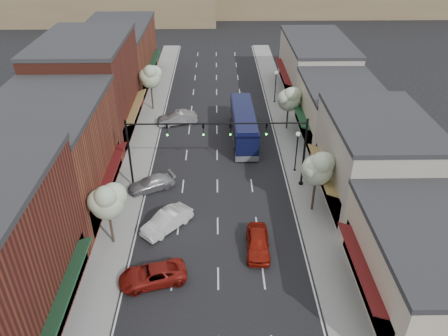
{
  "coord_description": "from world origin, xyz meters",
  "views": [
    {
      "loc": [
        0.02,
        -26.68,
        23.33
      ],
      "look_at": [
        0.63,
        7.69,
        2.2
      ],
      "focal_mm": 35.0,
      "sensor_mm": 36.0,
      "label": 1
    }
  ],
  "objects_px": {
    "signal_mast_left": "(155,144)",
    "tree_left_near": "(107,200)",
    "parked_car_e": "(177,118)",
    "tree_right_far": "(289,98)",
    "lamp_post_near": "(297,145)",
    "parked_car_b": "(167,221)",
    "coach_bus": "(243,124)",
    "tree_left_far": "(150,76)",
    "parked_car_a": "(153,275)",
    "tree_right_near": "(318,168)",
    "parked_car_c": "(151,183)",
    "lamp_post_far": "(276,82)",
    "red_hatchback": "(258,243)",
    "signal_mast_right": "(279,143)"
  },
  "relations": [
    {
      "from": "tree_left_far",
      "to": "parked_car_e",
      "type": "xyz_separation_m",
      "value": [
        3.44,
        -4.27,
        -3.82
      ]
    },
    {
      "from": "coach_bus",
      "to": "lamp_post_far",
      "type": "bearing_deg",
      "value": 63.84
    },
    {
      "from": "signal_mast_right",
      "to": "tree_left_near",
      "type": "height_order",
      "value": "signal_mast_right"
    },
    {
      "from": "red_hatchback",
      "to": "parked_car_b",
      "type": "height_order",
      "value": "parked_car_b"
    },
    {
      "from": "tree_right_far",
      "to": "tree_left_far",
      "type": "xyz_separation_m",
      "value": [
        -16.6,
        6.0,
        0.61
      ]
    },
    {
      "from": "signal_mast_right",
      "to": "tree_right_far",
      "type": "height_order",
      "value": "signal_mast_right"
    },
    {
      "from": "signal_mast_left",
      "to": "coach_bus",
      "type": "xyz_separation_m",
      "value": [
        8.62,
        9.73,
        -2.84
      ]
    },
    {
      "from": "signal_mast_right",
      "to": "tree_left_far",
      "type": "height_order",
      "value": "signal_mast_right"
    },
    {
      "from": "signal_mast_right",
      "to": "red_hatchback",
      "type": "distance_m",
      "value": 10.16
    },
    {
      "from": "tree_left_near",
      "to": "tree_left_far",
      "type": "relative_size",
      "value": 0.93
    },
    {
      "from": "signal_mast_left",
      "to": "tree_left_far",
      "type": "xyz_separation_m",
      "value": [
        -2.63,
        17.95,
        -0.02
      ]
    },
    {
      "from": "tree_left_near",
      "to": "parked_car_c",
      "type": "bearing_deg",
      "value": 74.91
    },
    {
      "from": "tree_right_far",
      "to": "lamp_post_near",
      "type": "distance_m",
      "value": 9.51
    },
    {
      "from": "coach_bus",
      "to": "parked_car_e",
      "type": "xyz_separation_m",
      "value": [
        -7.82,
        3.94,
        -1.0
      ]
    },
    {
      "from": "tree_left_near",
      "to": "coach_bus",
      "type": "relative_size",
      "value": 0.51
    },
    {
      "from": "lamp_post_near",
      "to": "parked_car_c",
      "type": "bearing_deg",
      "value": -168.13
    },
    {
      "from": "signal_mast_right",
      "to": "tree_right_far",
      "type": "xyz_separation_m",
      "value": [
        2.73,
        11.95,
        -0.63
      ]
    },
    {
      "from": "signal_mast_right",
      "to": "red_hatchback",
      "type": "relative_size",
      "value": 1.85
    },
    {
      "from": "lamp_post_near",
      "to": "parked_car_c",
      "type": "distance_m",
      "value": 14.5
    },
    {
      "from": "tree_right_far",
      "to": "lamp_post_far",
      "type": "height_order",
      "value": "tree_right_far"
    },
    {
      "from": "tree_left_near",
      "to": "parked_car_e",
      "type": "xyz_separation_m",
      "value": [
        3.44,
        21.73,
        -3.44
      ]
    },
    {
      "from": "lamp_post_near",
      "to": "coach_bus",
      "type": "height_order",
      "value": "lamp_post_near"
    },
    {
      "from": "parked_car_b",
      "to": "parked_car_e",
      "type": "relative_size",
      "value": 0.98
    },
    {
      "from": "signal_mast_right",
      "to": "tree_left_near",
      "type": "relative_size",
      "value": 1.44
    },
    {
      "from": "tree_right_far",
      "to": "tree_left_near",
      "type": "distance_m",
      "value": 25.99
    },
    {
      "from": "signal_mast_left",
      "to": "parked_car_c",
      "type": "distance_m",
      "value": 4.04
    },
    {
      "from": "signal_mast_right",
      "to": "parked_car_b",
      "type": "relative_size",
      "value": 1.76
    },
    {
      "from": "lamp_post_near",
      "to": "parked_car_a",
      "type": "bearing_deg",
      "value": -130.21
    },
    {
      "from": "lamp_post_far",
      "to": "lamp_post_near",
      "type": "bearing_deg",
      "value": -90.0
    },
    {
      "from": "parked_car_a",
      "to": "parked_car_c",
      "type": "distance_m",
      "value": 11.89
    },
    {
      "from": "signal_mast_right",
      "to": "tree_right_far",
      "type": "relative_size",
      "value": 1.51
    },
    {
      "from": "lamp_post_near",
      "to": "signal_mast_left",
      "type": "bearing_deg",
      "value": -169.44
    },
    {
      "from": "tree_right_far",
      "to": "parked_car_a",
      "type": "xyz_separation_m",
      "value": [
        -13.0,
        -24.17,
        -3.33
      ]
    },
    {
      "from": "signal_mast_left",
      "to": "lamp_post_near",
      "type": "bearing_deg",
      "value": 10.56
    },
    {
      "from": "coach_bus",
      "to": "tree_left_far",
      "type": "bearing_deg",
      "value": 142.76
    },
    {
      "from": "lamp_post_near",
      "to": "coach_bus",
      "type": "distance_m",
      "value": 8.76
    },
    {
      "from": "tree_left_near",
      "to": "red_hatchback",
      "type": "bearing_deg",
      "value": -5.01
    },
    {
      "from": "signal_mast_right",
      "to": "coach_bus",
      "type": "xyz_separation_m",
      "value": [
        -2.62,
        9.73,
        -2.84
      ]
    },
    {
      "from": "parked_car_b",
      "to": "parked_car_e",
      "type": "bearing_deg",
      "value": 133.58
    },
    {
      "from": "signal_mast_left",
      "to": "tree_left_near",
      "type": "xyz_separation_m",
      "value": [
        -2.63,
        -8.05,
        -0.4
      ]
    },
    {
      "from": "tree_right_far",
      "to": "parked_car_b",
      "type": "distance_m",
      "value": 22.32
    },
    {
      "from": "coach_bus",
      "to": "red_hatchback",
      "type": "bearing_deg",
      "value": -90.83
    },
    {
      "from": "signal_mast_left",
      "to": "coach_bus",
      "type": "bearing_deg",
      "value": 48.46
    },
    {
      "from": "tree_right_far",
      "to": "parked_car_c",
      "type": "height_order",
      "value": "tree_right_far"
    },
    {
      "from": "tree_right_near",
      "to": "tree_left_near",
      "type": "height_order",
      "value": "tree_right_near"
    },
    {
      "from": "tree_right_far",
      "to": "tree_left_near",
      "type": "bearing_deg",
      "value": -129.69
    },
    {
      "from": "parked_car_e",
      "to": "tree_left_near",
      "type": "bearing_deg",
      "value": -24.51
    },
    {
      "from": "tree_right_far",
      "to": "signal_mast_right",
      "type": "bearing_deg",
      "value": -102.85
    },
    {
      "from": "lamp_post_near",
      "to": "coach_bus",
      "type": "xyz_separation_m",
      "value": [
        -4.8,
        7.23,
        -1.22
      ]
    },
    {
      "from": "tree_right_near",
      "to": "parked_car_b",
      "type": "relative_size",
      "value": 1.27
    }
  ]
}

